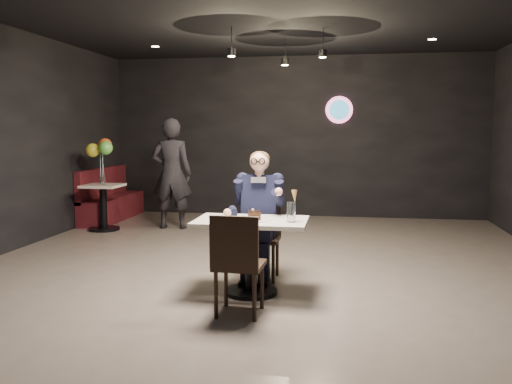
% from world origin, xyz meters
% --- Properties ---
extents(floor, '(9.00, 9.00, 0.00)m').
position_xyz_m(floor, '(0.00, 0.00, 0.00)').
color(floor, '#6E645C').
rests_on(floor, ground).
extents(wall_sign, '(0.50, 0.06, 0.50)m').
position_xyz_m(wall_sign, '(0.80, 4.47, 2.00)').
color(wall_sign, pink).
rests_on(wall_sign, floor).
extents(pendant_lights, '(1.40, 1.20, 0.36)m').
position_xyz_m(pendant_lights, '(0.00, 2.00, 2.88)').
color(pendant_lights, black).
rests_on(pendant_lights, floor).
extents(main_table, '(1.10, 0.70, 0.75)m').
position_xyz_m(main_table, '(0.02, -0.56, 0.38)').
color(main_table, white).
rests_on(main_table, floor).
extents(chair_far, '(0.42, 0.46, 0.92)m').
position_xyz_m(chair_far, '(0.02, -0.01, 0.46)').
color(chair_far, black).
rests_on(chair_far, floor).
extents(chair_near, '(0.44, 0.48, 0.92)m').
position_xyz_m(chair_near, '(0.02, -1.16, 0.46)').
color(chair_near, black).
rests_on(chair_near, floor).
extents(seated_man, '(0.60, 0.80, 1.44)m').
position_xyz_m(seated_man, '(0.02, -0.01, 0.72)').
color(seated_man, black).
rests_on(seated_man, floor).
extents(dessert_plate, '(0.22, 0.22, 0.01)m').
position_xyz_m(dessert_plate, '(0.11, -0.63, 0.76)').
color(dessert_plate, white).
rests_on(dessert_plate, main_table).
extents(cake_slice, '(0.14, 0.12, 0.08)m').
position_xyz_m(cake_slice, '(0.07, -0.64, 0.80)').
color(cake_slice, black).
rests_on(cake_slice, dessert_plate).
extents(mint_leaf, '(0.06, 0.04, 0.01)m').
position_xyz_m(mint_leaf, '(0.07, -0.67, 0.84)').
color(mint_leaf, green).
rests_on(mint_leaf, cake_slice).
extents(sundae_glass, '(0.08, 0.08, 0.19)m').
position_xyz_m(sundae_glass, '(0.43, -0.63, 0.84)').
color(sundae_glass, silver).
rests_on(sundae_glass, main_table).
extents(wafer_cone, '(0.07, 0.07, 0.12)m').
position_xyz_m(wafer_cone, '(0.45, -0.58, 0.99)').
color(wafer_cone, tan).
rests_on(wafer_cone, sundae_glass).
extents(booth_bench, '(0.47, 1.89, 0.94)m').
position_xyz_m(booth_bench, '(-3.25, 3.47, 0.47)').
color(booth_bench, '#430E1A').
rests_on(booth_bench, floor).
extents(side_table, '(0.58, 0.58, 0.73)m').
position_xyz_m(side_table, '(-2.95, 2.47, 0.36)').
color(side_table, white).
rests_on(side_table, floor).
extents(balloon_vase, '(0.09, 0.09, 0.14)m').
position_xyz_m(balloon_vase, '(-2.95, 2.47, 0.82)').
color(balloon_vase, silver).
rests_on(balloon_vase, side_table).
extents(balloon_bunch, '(0.40, 0.40, 0.67)m').
position_xyz_m(balloon_bunch, '(-2.95, 2.47, 1.23)').
color(balloon_bunch, gold).
rests_on(balloon_bunch, balloon_vase).
extents(passerby, '(0.70, 0.49, 1.83)m').
position_xyz_m(passerby, '(-1.90, 2.81, 0.91)').
color(passerby, black).
rests_on(passerby, floor).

